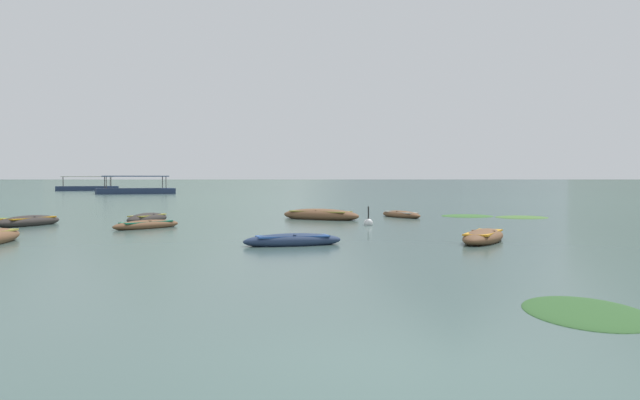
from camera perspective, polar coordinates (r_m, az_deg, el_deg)
ground_plane at (r=1506.87m, az=-0.39°, el=1.84°), size 6000.00×6000.00×0.00m
mountain_1 at (r=1858.34m, az=-14.51°, el=6.61°), size 1214.41×1214.41×312.55m
mountain_2 at (r=2177.59m, az=11.92°, el=9.12°), size 1334.32×1334.32×553.37m
rowboat_0 at (r=21.61m, az=14.03°, el=-3.13°), size 2.51×3.63×0.51m
rowboat_1 at (r=32.49m, az=0.05°, el=-1.33°), size 4.37×3.41×0.66m
rowboat_3 at (r=27.54m, az=-14.86°, el=-2.11°), size 2.60×2.99×0.43m
rowboat_4 at (r=34.45m, az=7.07°, el=-1.27°), size 2.24×3.21×0.43m
rowboat_5 at (r=19.95m, az=-2.39°, el=-3.54°), size 3.18×1.67×0.46m
rowboat_6 at (r=30.84m, az=-24.00°, el=-1.73°), size 2.19×3.58×0.55m
rowboat_7 at (r=31.26m, az=-14.79°, el=-1.58°), size 1.80×3.37×0.55m
ferry_0 at (r=113.84m, az=-19.60°, el=1.00°), size 10.32×6.71×2.54m
ferry_1 at (r=88.61m, az=-15.78°, el=0.81°), size 10.52×7.23×2.54m
mooring_buoy at (r=28.45m, az=4.23°, el=-2.01°), size 0.40×0.40×0.94m
weed_patch_1 at (r=36.03m, az=12.69°, el=-1.38°), size 3.87×3.89×0.14m
weed_patch_4 at (r=35.54m, az=17.14°, el=-1.46°), size 3.54×3.52×0.14m
weed_patch_5 at (r=36.08m, az=-25.88°, el=-1.52°), size 2.43×2.00×0.14m
weed_patch_6 at (r=10.85m, az=22.16°, el=-9.07°), size 1.97×2.82×0.14m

